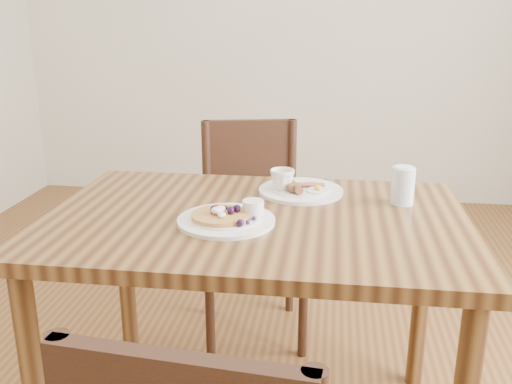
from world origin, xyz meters
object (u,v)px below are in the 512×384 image
(chair_far, at_px, (252,220))
(water_glass, at_px, (403,186))
(breakfast_plate, at_px, (299,189))
(dining_table, at_px, (256,247))
(pancake_plate, at_px, (228,218))
(teacup_saucer, at_px, (282,183))

(chair_far, distance_m, water_glass, 0.78)
(breakfast_plate, bearing_deg, dining_table, -115.31)
(dining_table, relative_size, pancake_plate, 4.44)
(chair_far, distance_m, breakfast_plate, 0.54)
(dining_table, height_order, pancake_plate, pancake_plate)
(dining_table, height_order, breakfast_plate, breakfast_plate)
(pancake_plate, height_order, breakfast_plate, pancake_plate)
(chair_far, height_order, teacup_saucer, chair_far)
(dining_table, bearing_deg, chair_far, 99.34)
(dining_table, distance_m, pancake_plate, 0.15)
(pancake_plate, xyz_separation_m, water_glass, (0.49, 0.23, 0.04))
(dining_table, xyz_separation_m, chair_far, (-0.11, 0.64, -0.16))
(water_glass, bearing_deg, breakfast_plate, 168.08)
(dining_table, distance_m, chair_far, 0.67)
(breakfast_plate, bearing_deg, water_glass, -11.92)
(pancake_plate, distance_m, teacup_saucer, 0.30)
(breakfast_plate, relative_size, teacup_saucer, 1.93)
(chair_far, distance_m, teacup_saucer, 0.55)
(teacup_saucer, bearing_deg, chair_far, 110.35)
(chair_far, bearing_deg, dining_table, 86.58)
(breakfast_plate, bearing_deg, pancake_plate, -120.92)
(dining_table, relative_size, chair_far, 1.36)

